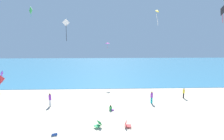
{
  "coord_description": "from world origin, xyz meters",
  "views": [
    {
      "loc": [
        -0.81,
        -11.12,
        8.0
      ],
      "look_at": [
        0.0,
        8.78,
        4.92
      ],
      "focal_mm": 29.06,
      "sensor_mm": 36.0,
      "label": 1
    }
  ],
  "objects_px": {
    "kite_magenta": "(108,43)",
    "cooler_box": "(55,133)",
    "kite_yellow": "(158,11)",
    "person_0": "(50,99)",
    "beach_chair_mid_beach": "(98,124)",
    "kite_white": "(66,24)",
    "kite_green": "(31,10)",
    "person_1": "(152,96)",
    "person_3": "(184,92)",
    "person_2": "(111,108)",
    "kite_black": "(223,10)",
    "kite_purple": "(2,74)",
    "beach_chair_near_camera": "(127,125)"
  },
  "relations": [
    {
      "from": "kite_yellow",
      "to": "beach_chair_mid_beach",
      "type": "bearing_deg",
      "value": -176.4
    },
    {
      "from": "cooler_box",
      "to": "person_0",
      "type": "distance_m",
      "value": 7.77
    },
    {
      "from": "kite_white",
      "to": "kite_yellow",
      "type": "distance_m",
      "value": 8.11
    },
    {
      "from": "kite_magenta",
      "to": "cooler_box",
      "type": "bearing_deg",
      "value": -103.93
    },
    {
      "from": "beach_chair_near_camera",
      "to": "kite_magenta",
      "type": "height_order",
      "value": "kite_magenta"
    },
    {
      "from": "person_1",
      "to": "person_3",
      "type": "height_order",
      "value": "person_1"
    },
    {
      "from": "kite_white",
      "to": "kite_purple",
      "type": "bearing_deg",
      "value": 141.76
    },
    {
      "from": "beach_chair_mid_beach",
      "to": "beach_chair_near_camera",
      "type": "distance_m",
      "value": 2.73
    },
    {
      "from": "kite_yellow",
      "to": "kite_green",
      "type": "bearing_deg",
      "value": 142.27
    },
    {
      "from": "beach_chair_near_camera",
      "to": "kite_magenta",
      "type": "relative_size",
      "value": 0.64
    },
    {
      "from": "beach_chair_mid_beach",
      "to": "cooler_box",
      "type": "distance_m",
      "value": 3.97
    },
    {
      "from": "person_2",
      "to": "kite_purple",
      "type": "distance_m",
      "value": 13.48
    },
    {
      "from": "person_1",
      "to": "kite_yellow",
      "type": "height_order",
      "value": "kite_yellow"
    },
    {
      "from": "cooler_box",
      "to": "person_1",
      "type": "bearing_deg",
      "value": 36.38
    },
    {
      "from": "beach_chair_mid_beach",
      "to": "kite_white",
      "type": "xyz_separation_m",
      "value": [
        -2.29,
        -1.88,
        9.05
      ]
    },
    {
      "from": "kite_white",
      "to": "kite_magenta",
      "type": "height_order",
      "value": "kite_white"
    },
    {
      "from": "kite_white",
      "to": "kite_black",
      "type": "height_order",
      "value": "kite_black"
    },
    {
      "from": "beach_chair_near_camera",
      "to": "person_1",
      "type": "bearing_deg",
      "value": 65.63
    },
    {
      "from": "person_1",
      "to": "kite_magenta",
      "type": "xyz_separation_m",
      "value": [
        -5.55,
        12.36,
        6.87
      ]
    },
    {
      "from": "kite_green",
      "to": "kite_black",
      "type": "bearing_deg",
      "value": -28.05
    },
    {
      "from": "kite_purple",
      "to": "kite_magenta",
      "type": "bearing_deg",
      "value": 46.8
    },
    {
      "from": "person_1",
      "to": "kite_black",
      "type": "relative_size",
      "value": 0.94
    },
    {
      "from": "kite_white",
      "to": "kite_purple",
      "type": "distance_m",
      "value": 12.75
    },
    {
      "from": "person_0",
      "to": "kite_magenta",
      "type": "xyz_separation_m",
      "value": [
        7.49,
        12.82,
        6.85
      ]
    },
    {
      "from": "kite_green",
      "to": "cooler_box",
      "type": "bearing_deg",
      "value": -64.24
    },
    {
      "from": "person_2",
      "to": "kite_green",
      "type": "height_order",
      "value": "kite_green"
    },
    {
      "from": "kite_magenta",
      "to": "beach_chair_mid_beach",
      "type": "bearing_deg",
      "value": -93.7
    },
    {
      "from": "kite_black",
      "to": "kite_magenta",
      "type": "height_order",
      "value": "kite_black"
    },
    {
      "from": "person_1",
      "to": "person_2",
      "type": "bearing_deg",
      "value": 175.38
    },
    {
      "from": "person_3",
      "to": "kite_white",
      "type": "height_order",
      "value": "kite_white"
    },
    {
      "from": "kite_yellow",
      "to": "person_1",
      "type": "bearing_deg",
      "value": 77.37
    },
    {
      "from": "kite_yellow",
      "to": "kite_magenta",
      "type": "relative_size",
      "value": 1.32
    },
    {
      "from": "beach_chair_near_camera",
      "to": "person_1",
      "type": "height_order",
      "value": "person_1"
    },
    {
      "from": "person_1",
      "to": "kite_white",
      "type": "height_order",
      "value": "kite_white"
    },
    {
      "from": "cooler_box",
      "to": "kite_purple",
      "type": "height_order",
      "value": "kite_purple"
    },
    {
      "from": "kite_yellow",
      "to": "person_0",
      "type": "bearing_deg",
      "value": 153.81
    },
    {
      "from": "person_2",
      "to": "kite_white",
      "type": "relative_size",
      "value": 0.41
    },
    {
      "from": "person_2",
      "to": "kite_black",
      "type": "height_order",
      "value": "kite_black"
    },
    {
      "from": "beach_chair_near_camera",
      "to": "person_3",
      "type": "relative_size",
      "value": 0.47
    },
    {
      "from": "kite_green",
      "to": "person_1",
      "type": "bearing_deg",
      "value": -19.37
    },
    {
      "from": "person_2",
      "to": "kite_purple",
      "type": "xyz_separation_m",
      "value": [
        -12.82,
        1.11,
        4.03
      ]
    },
    {
      "from": "person_2",
      "to": "person_3",
      "type": "bearing_deg",
      "value": 32.02
    },
    {
      "from": "beach_chair_near_camera",
      "to": "kite_green",
      "type": "relative_size",
      "value": 0.42
    },
    {
      "from": "person_1",
      "to": "person_2",
      "type": "height_order",
      "value": "person_1"
    },
    {
      "from": "beach_chair_mid_beach",
      "to": "kite_green",
      "type": "relative_size",
      "value": 0.52
    },
    {
      "from": "person_0",
      "to": "kite_magenta",
      "type": "bearing_deg",
      "value": 174.67
    },
    {
      "from": "kite_black",
      "to": "kite_purple",
      "type": "xyz_separation_m",
      "value": [
        -23.12,
        4.54,
        -6.65
      ]
    },
    {
      "from": "cooler_box",
      "to": "kite_black",
      "type": "distance_m",
      "value": 18.94
    },
    {
      "from": "person_1",
      "to": "kite_purple",
      "type": "height_order",
      "value": "kite_purple"
    },
    {
      "from": "person_3",
      "to": "kite_black",
      "type": "relative_size",
      "value": 0.86
    }
  ]
}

